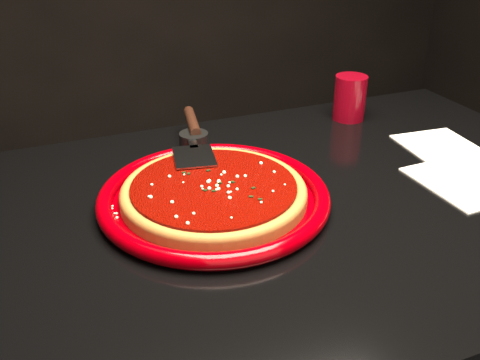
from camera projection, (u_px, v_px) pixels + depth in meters
name	position (u px, v px, depth m)	size (l,w,h in m)	color
table	(289.00, 353.00, 1.11)	(1.20, 0.80, 0.75)	black
plate	(214.00, 197.00, 0.91)	(0.40, 0.40, 0.03)	#750004
pizza_crust	(214.00, 194.00, 0.91)	(0.32, 0.32, 0.02)	brown
pizza_crust_rim	(214.00, 190.00, 0.90)	(0.32, 0.32, 0.02)	brown
pizza_sauce	(214.00, 187.00, 0.90)	(0.28, 0.28, 0.01)	#710500
parmesan_dusting	(214.00, 183.00, 0.90)	(0.27, 0.27, 0.01)	#F8F1C6
basil_flecks	(214.00, 184.00, 0.90)	(0.25, 0.25, 0.00)	black
pizza_server	(194.00, 136.00, 1.05)	(0.09, 0.32, 0.02)	#AEB1B5
cup	(350.00, 98.00, 1.24)	(0.07, 0.07, 0.10)	maroon
napkin_a	(470.00, 181.00, 0.99)	(0.18, 0.18, 0.00)	white
napkin_b	(440.00, 146.00, 1.12)	(0.15, 0.16, 0.00)	white
ramekin	(194.00, 143.00, 1.08)	(0.06, 0.06, 0.05)	black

